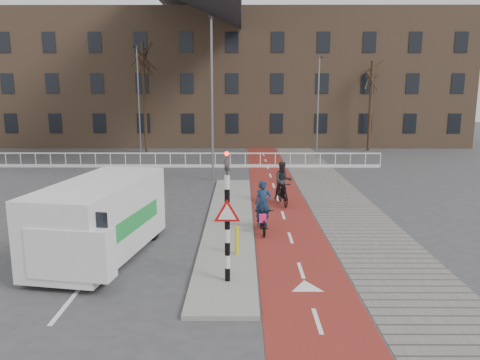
{
  "coord_description": "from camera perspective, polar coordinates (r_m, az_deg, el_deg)",
  "views": [
    {
      "loc": [
        -0.21,
        -13.79,
        5.2
      ],
      "look_at": [
        -0.3,
        5.0,
        1.5
      ],
      "focal_mm": 35.0,
      "sensor_mm": 36.0,
      "label": 1
    }
  ],
  "objects": [
    {
      "name": "sidewalk",
      "position": [
        24.77,
        10.75,
        -1.17
      ],
      "size": [
        3.0,
        60.0,
        0.01
      ],
      "primitive_type": "cube",
      "color": "slate",
      "rests_on": "ground"
    },
    {
      "name": "streetlight_right",
      "position": [
        35.43,
        9.48,
        8.63
      ],
      "size": [
        0.12,
        0.12,
        7.49
      ],
      "primitive_type": "cylinder",
      "color": "slate",
      "rests_on": "ground"
    },
    {
      "name": "van",
      "position": [
        15.13,
        -16.67,
        -4.43
      ],
      "size": [
        3.13,
        5.86,
        2.39
      ],
      "rotation": [
        0.0,
        0.0,
        -0.17
      ],
      "color": "white",
      "rests_on": "ground"
    },
    {
      "name": "tree_right",
      "position": [
        40.91,
        15.62,
        8.64
      ],
      "size": [
        0.27,
        0.27,
        7.42
      ],
      "primitive_type": "cylinder",
      "color": "#2F2015",
      "rests_on": "ground"
    },
    {
      "name": "tree_mid",
      "position": [
        38.93,
        -11.56,
        9.7
      ],
      "size": [
        0.25,
        0.25,
        8.75
      ],
      "primitive_type": "cylinder",
      "color": "#2F2015",
      "rests_on": "ground"
    },
    {
      "name": "ground",
      "position": [
        14.74,
        1.08,
        -9.52
      ],
      "size": [
        120.0,
        120.0,
        0.0
      ],
      "primitive_type": "plane",
      "color": "#38383A",
      "rests_on": "ground"
    },
    {
      "name": "curb_island",
      "position": [
        18.52,
        -1.27,
        -4.97
      ],
      "size": [
        1.8,
        16.0,
        0.12
      ],
      "primitive_type": "cube",
      "color": "gray",
      "rests_on": "ground"
    },
    {
      "name": "cyclist_near",
      "position": [
        17.12,
        2.81,
        -4.29
      ],
      "size": [
        0.74,
        1.86,
        1.91
      ],
      "rotation": [
        0.0,
        0.0,
        0.06
      ],
      "color": "black",
      "rests_on": "bike_lane"
    },
    {
      "name": "streetlight_left",
      "position": [
        37.99,
        -12.22,
        9.37
      ],
      "size": [
        0.12,
        0.12,
        8.4
      ],
      "primitive_type": "cylinder",
      "color": "slate",
      "rests_on": "ground"
    },
    {
      "name": "cyclist_far",
      "position": [
        21.12,
        5.24,
        -0.88
      ],
      "size": [
        0.92,
        1.88,
        1.96
      ],
      "rotation": [
        0.0,
        0.0,
        0.15
      ],
      "color": "black",
      "rests_on": "bike_lane"
    },
    {
      "name": "bike_lane",
      "position": [
        24.41,
        4.27,
        -1.18
      ],
      "size": [
        2.5,
        60.0,
        0.01
      ],
      "primitive_type": "cube",
      "color": "maroon",
      "rests_on": "ground"
    },
    {
      "name": "traffic_signal",
      "position": [
        12.21,
        -1.57,
        -4.11
      ],
      "size": [
        0.8,
        0.8,
        3.68
      ],
      "color": "black",
      "rests_on": "curb_island"
    },
    {
      "name": "streetlight_near",
      "position": [
        26.4,
        -3.41,
        9.55
      ],
      "size": [
        0.12,
        0.12,
        8.96
      ],
      "primitive_type": "cylinder",
      "color": "slate",
      "rests_on": "ground"
    },
    {
      "name": "townhouse_row",
      "position": [
        45.95,
        -3.33,
        14.37
      ],
      "size": [
        46.0,
        10.0,
        15.9
      ],
      "color": "#7F6047",
      "rests_on": "ground"
    },
    {
      "name": "railing",
      "position": [
        31.54,
        -8.48,
        2.09
      ],
      "size": [
        28.0,
        0.1,
        0.99
      ],
      "color": "silver",
      "rests_on": "ground"
    },
    {
      "name": "bollard",
      "position": [
        14.61,
        -0.39,
        -7.35
      ],
      "size": [
        0.12,
        0.12,
        0.89
      ],
      "primitive_type": "cylinder",
      "color": "#D6D20B",
      "rests_on": "curb_island"
    }
  ]
}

